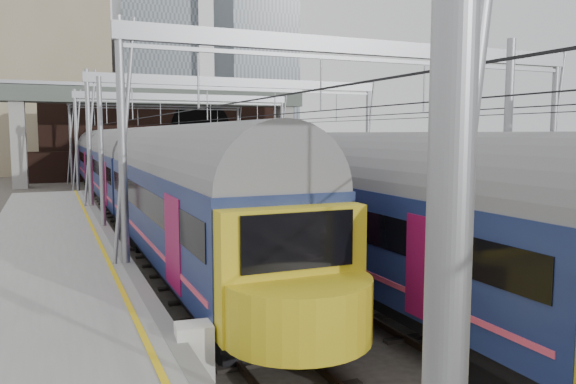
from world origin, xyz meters
name	(u,v)px	position (x,y,z in m)	size (l,w,h in m)	color
ground	(568,357)	(0.00, 0.00, 0.00)	(160.00, 160.00, 0.00)	#38332D
platform_left	(53,364)	(-10.18, 2.50, 0.55)	(4.32, 55.00, 1.12)	gray
tracks	(291,237)	(0.00, 15.00, 0.02)	(14.40, 80.00, 0.22)	#4C3828
overhead_line	(245,101)	(0.00, 21.49, 6.57)	(16.80, 80.00, 8.00)	gray
retaining_wall	(166,137)	(1.40, 51.93, 4.33)	(28.00, 2.75, 9.00)	black
overbridge	(162,107)	(0.00, 46.00, 7.27)	(28.00, 3.00, 9.25)	gray
city_skyline	(147,42)	(2.73, 70.48, 17.09)	(37.50, 27.50, 60.00)	tan
train_main	(181,168)	(-2.00, 29.00, 2.49)	(2.80, 64.74, 4.82)	black
train_second	(123,169)	(-6.00, 26.73, 2.60)	(2.99, 51.79, 5.08)	black
relay_cabinet	(194,359)	(-7.80, 1.45, 0.67)	(0.67, 0.55, 1.33)	silver
equip_cover_a	(536,326)	(0.77, 1.61, 0.05)	(0.89, 0.63, 0.10)	#1837B6
equip_cover_b	(375,244)	(2.68, 12.11, 0.05)	(0.86, 0.61, 0.10)	#1837B6
equip_cover_c	(429,253)	(3.63, 9.60, 0.05)	(0.89, 0.63, 0.10)	#1837B6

